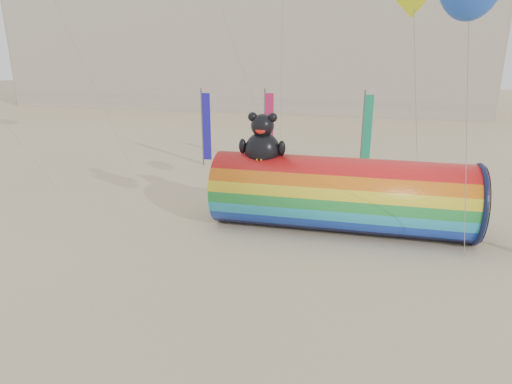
# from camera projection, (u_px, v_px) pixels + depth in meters

# --- Properties ---
(ground) EXTENTS (160.00, 160.00, 0.00)m
(ground) POSITION_uv_depth(u_px,v_px,m) (234.00, 263.00, 17.35)
(ground) COLOR #CCB58C
(ground) RESTS_ON ground
(hotel_building) EXTENTS (60.40, 15.40, 20.60)m
(hotel_building) POSITION_uv_depth(u_px,v_px,m) (242.00, 26.00, 59.39)
(hotel_building) COLOR #B7AD99
(hotel_building) RESTS_ON ground
(windsock_assembly) EXTENTS (11.28, 3.43, 5.20)m
(windsock_assembly) POSITION_uv_depth(u_px,v_px,m) (341.00, 193.00, 20.01)
(windsock_assembly) COLOR red
(windsock_assembly) RESTS_ON ground
(festival_banners) EXTENTS (11.18, 1.62, 5.20)m
(festival_banners) POSITION_uv_depth(u_px,v_px,m) (279.00, 128.00, 30.38)
(festival_banners) COLOR #59595E
(festival_banners) RESTS_ON ground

